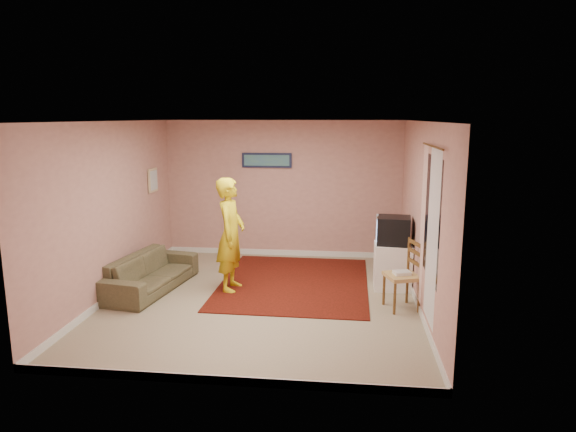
# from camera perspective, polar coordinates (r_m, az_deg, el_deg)

# --- Properties ---
(ground) EXTENTS (5.00, 5.00, 0.00)m
(ground) POSITION_cam_1_polar(r_m,az_deg,el_deg) (7.72, -2.86, -9.21)
(ground) COLOR gray
(ground) RESTS_ON ground
(wall_back) EXTENTS (4.50, 0.02, 2.60)m
(wall_back) POSITION_cam_1_polar(r_m,az_deg,el_deg) (9.81, -0.59, 3.01)
(wall_back) COLOR tan
(wall_back) RESTS_ON ground
(wall_front) EXTENTS (4.50, 0.02, 2.60)m
(wall_front) POSITION_cam_1_polar(r_m,az_deg,el_deg) (4.98, -7.64, -4.98)
(wall_front) COLOR tan
(wall_front) RESTS_ON ground
(wall_left) EXTENTS (0.02, 5.00, 2.60)m
(wall_left) POSITION_cam_1_polar(r_m,az_deg,el_deg) (8.05, -18.98, 0.63)
(wall_left) COLOR tan
(wall_left) RESTS_ON ground
(wall_right) EXTENTS (0.02, 5.00, 2.60)m
(wall_right) POSITION_cam_1_polar(r_m,az_deg,el_deg) (7.35, 14.62, -0.06)
(wall_right) COLOR tan
(wall_right) RESTS_ON ground
(ceiling) EXTENTS (4.50, 5.00, 0.02)m
(ceiling) POSITION_cam_1_polar(r_m,az_deg,el_deg) (7.24, -3.06, 10.48)
(ceiling) COLOR white
(ceiling) RESTS_ON wall_back
(baseboard_back) EXTENTS (4.50, 0.02, 0.10)m
(baseboard_back) POSITION_cam_1_polar(r_m,az_deg,el_deg) (10.05, -0.58, -4.07)
(baseboard_back) COLOR silver
(baseboard_back) RESTS_ON ground
(baseboard_front) EXTENTS (4.50, 0.02, 0.10)m
(baseboard_front) POSITION_cam_1_polar(r_m,az_deg,el_deg) (5.47, -7.26, -17.65)
(baseboard_front) COLOR silver
(baseboard_front) RESTS_ON ground
(baseboard_left) EXTENTS (0.02, 5.00, 0.10)m
(baseboard_left) POSITION_cam_1_polar(r_m,az_deg,el_deg) (8.34, -18.38, -7.84)
(baseboard_left) COLOR silver
(baseboard_left) RESTS_ON ground
(baseboard_right) EXTENTS (0.02, 5.00, 0.10)m
(baseboard_right) POSITION_cam_1_polar(r_m,az_deg,el_deg) (7.68, 14.09, -9.25)
(baseboard_right) COLOR silver
(baseboard_right) RESTS_ON ground
(window) EXTENTS (0.01, 1.10, 1.50)m
(window) POSITION_cam_1_polar(r_m,az_deg,el_deg) (6.45, 15.74, -0.27)
(window) COLOR black
(window) RESTS_ON wall_right
(curtain_sheer) EXTENTS (0.01, 0.75, 2.10)m
(curtain_sheer) POSITION_cam_1_polar(r_m,az_deg,el_deg) (6.34, 15.73, -2.30)
(curtain_sheer) COLOR silver
(curtain_sheer) RESTS_ON wall_right
(curtain_floral) EXTENTS (0.01, 0.35, 2.10)m
(curtain_floral) POSITION_cam_1_polar(r_m,az_deg,el_deg) (7.02, 14.71, -0.99)
(curtain_floral) COLOR white
(curtain_floral) RESTS_ON wall_right
(curtain_rod) EXTENTS (0.02, 1.40, 0.02)m
(curtain_rod) POSITION_cam_1_polar(r_m,az_deg,el_deg) (6.34, 15.75, 7.48)
(curtain_rod) COLOR brown
(curtain_rod) RESTS_ON wall_right
(picture_back) EXTENTS (0.95, 0.04, 0.28)m
(picture_back) POSITION_cam_1_polar(r_m,az_deg,el_deg) (9.76, -2.38, 6.20)
(picture_back) COLOR #131936
(picture_back) RESTS_ON wall_back
(picture_left) EXTENTS (0.04, 0.38, 0.42)m
(picture_left) POSITION_cam_1_polar(r_m,az_deg,el_deg) (9.45, -14.77, 3.86)
(picture_left) COLOR #C8B58A
(picture_left) RESTS_ON wall_left
(area_rug) EXTENTS (2.39, 2.97, 0.02)m
(area_rug) POSITION_cam_1_polar(r_m,az_deg,el_deg) (8.42, 0.71, -7.38)
(area_rug) COLOR black
(area_rug) RESTS_ON ground
(tv_cabinet) EXTENTS (0.56, 0.51, 0.71)m
(tv_cabinet) POSITION_cam_1_polar(r_m,az_deg,el_deg) (8.25, 11.52, -5.47)
(tv_cabinet) COLOR white
(tv_cabinet) RESTS_ON ground
(crt_tv) EXTENTS (0.55, 0.50, 0.43)m
(crt_tv) POSITION_cam_1_polar(r_m,az_deg,el_deg) (8.10, 11.64, -1.58)
(crt_tv) COLOR black
(crt_tv) RESTS_ON tv_cabinet
(chair_a) EXTENTS (0.42, 0.40, 0.50)m
(chair_a) POSITION_cam_1_polar(r_m,az_deg,el_deg) (9.14, 11.09, -2.49)
(chair_a) COLOR tan
(chair_a) RESTS_ON ground
(dvd_player) EXTENTS (0.42, 0.33, 0.07)m
(dvd_player) POSITION_cam_1_polar(r_m,az_deg,el_deg) (9.15, 11.07, -2.85)
(dvd_player) COLOR #B5B6BB
(dvd_player) RESTS_ON chair_a
(blue_throw) EXTENTS (0.41, 0.05, 0.43)m
(blue_throw) POSITION_cam_1_polar(r_m,az_deg,el_deg) (9.28, 11.04, -1.12)
(blue_throw) COLOR #86B2DC
(blue_throw) RESTS_ON chair_a
(chair_b) EXTENTS (0.54, 0.55, 0.53)m
(chair_b) POSITION_cam_1_polar(r_m,az_deg,el_deg) (7.34, 12.58, -5.62)
(chair_b) COLOR tan
(chair_b) RESTS_ON ground
(game_console) EXTENTS (0.26, 0.22, 0.05)m
(game_console) POSITION_cam_1_polar(r_m,az_deg,el_deg) (7.36, 12.55, -6.17)
(game_console) COLOR silver
(game_console) RESTS_ON chair_b
(sofa) EXTENTS (1.02, 1.98, 0.55)m
(sofa) POSITION_cam_1_polar(r_m,az_deg,el_deg) (8.31, -15.02, -6.08)
(sofa) COLOR brown
(sofa) RESTS_ON ground
(person) EXTENTS (0.46, 0.67, 1.76)m
(person) POSITION_cam_1_polar(r_m,az_deg,el_deg) (7.93, -6.38, -2.07)
(person) COLOR gold
(person) RESTS_ON ground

